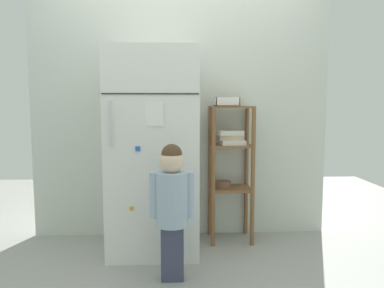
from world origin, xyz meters
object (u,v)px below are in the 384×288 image
(child_standing, at_px, (172,199))
(fruit_bin, at_px, (226,102))
(refrigerator, at_px, (154,152))
(pantry_shelf_unit, at_px, (230,157))

(child_standing, relative_size, fruit_bin, 4.62)
(fruit_bin, bearing_deg, refrigerator, -162.81)
(refrigerator, xyz_separation_m, child_standing, (0.15, -0.56, -0.25))
(child_standing, bearing_deg, pantry_shelf_unit, 55.18)
(refrigerator, height_order, fruit_bin, refrigerator)
(refrigerator, bearing_deg, pantry_shelf_unit, 14.22)
(pantry_shelf_unit, distance_m, fruit_bin, 0.48)
(pantry_shelf_unit, relative_size, fruit_bin, 5.84)
(refrigerator, relative_size, child_standing, 1.74)
(refrigerator, bearing_deg, fruit_bin, 17.19)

